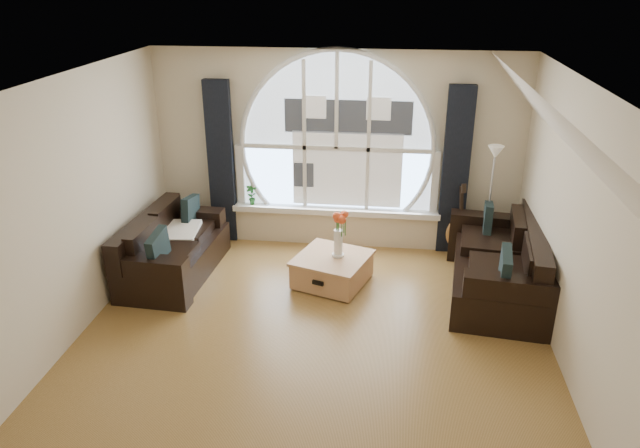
{
  "coord_description": "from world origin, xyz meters",
  "views": [
    {
      "loc": [
        0.73,
        -5.05,
        3.63
      ],
      "look_at": [
        0.0,
        0.9,
        1.05
      ],
      "focal_mm": 33.33,
      "sensor_mm": 36.0,
      "label": 1
    }
  ],
  "objects_px": {
    "guitar": "(460,218)",
    "sofa_right": "(497,264)",
    "sofa_left": "(174,246)",
    "potted_plant": "(251,194)",
    "floor_lamp": "(489,205)",
    "vase_flowers": "(338,227)",
    "coffee_chest": "(332,268)"
  },
  "relations": [
    {
      "from": "sofa_right",
      "to": "guitar",
      "type": "height_order",
      "value": "guitar"
    },
    {
      "from": "vase_flowers",
      "to": "floor_lamp",
      "type": "height_order",
      "value": "floor_lamp"
    },
    {
      "from": "coffee_chest",
      "to": "potted_plant",
      "type": "bearing_deg",
      "value": 156.18
    },
    {
      "from": "coffee_chest",
      "to": "vase_flowers",
      "type": "distance_m",
      "value": 0.56
    },
    {
      "from": "vase_flowers",
      "to": "coffee_chest",
      "type": "bearing_deg",
      "value": -161.6
    },
    {
      "from": "guitar",
      "to": "potted_plant",
      "type": "xyz_separation_m",
      "value": [
        -2.9,
        0.13,
        0.17
      ]
    },
    {
      "from": "vase_flowers",
      "to": "floor_lamp",
      "type": "xyz_separation_m",
      "value": [
        1.89,
        0.85,
        0.04
      ]
    },
    {
      "from": "sofa_right",
      "to": "potted_plant",
      "type": "height_order",
      "value": "potted_plant"
    },
    {
      "from": "sofa_right",
      "to": "guitar",
      "type": "relative_size",
      "value": 1.86
    },
    {
      "from": "sofa_right",
      "to": "vase_flowers",
      "type": "xyz_separation_m",
      "value": [
        -1.91,
        0.04,
        0.36
      ]
    },
    {
      "from": "floor_lamp",
      "to": "guitar",
      "type": "height_order",
      "value": "floor_lamp"
    },
    {
      "from": "sofa_left",
      "to": "guitar",
      "type": "height_order",
      "value": "guitar"
    },
    {
      "from": "guitar",
      "to": "potted_plant",
      "type": "relative_size",
      "value": 3.55
    },
    {
      "from": "sofa_left",
      "to": "coffee_chest",
      "type": "relative_size",
      "value": 2.12
    },
    {
      "from": "sofa_right",
      "to": "vase_flowers",
      "type": "relative_size",
      "value": 2.82
    },
    {
      "from": "sofa_right",
      "to": "vase_flowers",
      "type": "bearing_deg",
      "value": -174.44
    },
    {
      "from": "sofa_left",
      "to": "coffee_chest",
      "type": "bearing_deg",
      "value": 3.45
    },
    {
      "from": "sofa_right",
      "to": "floor_lamp",
      "type": "relative_size",
      "value": 1.23
    },
    {
      "from": "floor_lamp",
      "to": "potted_plant",
      "type": "relative_size",
      "value": 5.35
    },
    {
      "from": "sofa_left",
      "to": "sofa_right",
      "type": "xyz_separation_m",
      "value": [
        4.0,
        -0.01,
        0.0
      ]
    },
    {
      "from": "sofa_left",
      "to": "floor_lamp",
      "type": "height_order",
      "value": "floor_lamp"
    },
    {
      "from": "coffee_chest",
      "to": "guitar",
      "type": "bearing_deg",
      "value": 51.31
    },
    {
      "from": "floor_lamp",
      "to": "guitar",
      "type": "distance_m",
      "value": 0.46
    },
    {
      "from": "floor_lamp",
      "to": "vase_flowers",
      "type": "bearing_deg",
      "value": -155.88
    },
    {
      "from": "sofa_left",
      "to": "coffee_chest",
      "type": "distance_m",
      "value": 2.03
    },
    {
      "from": "guitar",
      "to": "vase_flowers",
      "type": "bearing_deg",
      "value": -164.44
    },
    {
      "from": "vase_flowers",
      "to": "potted_plant",
      "type": "bearing_deg",
      "value": 139.58
    },
    {
      "from": "sofa_left",
      "to": "potted_plant",
      "type": "relative_size",
      "value": 5.91
    },
    {
      "from": "sofa_left",
      "to": "guitar",
      "type": "xyz_separation_m",
      "value": [
        3.65,
        1.05,
        0.13
      ]
    },
    {
      "from": "potted_plant",
      "to": "vase_flowers",
      "type": "bearing_deg",
      "value": -40.42
    },
    {
      "from": "guitar",
      "to": "sofa_right",
      "type": "bearing_deg",
      "value": -89.15
    },
    {
      "from": "coffee_chest",
      "to": "vase_flowers",
      "type": "xyz_separation_m",
      "value": [
        0.07,
        0.02,
        0.55
      ]
    }
  ]
}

